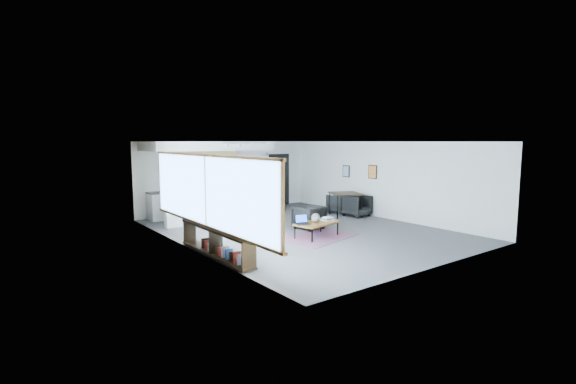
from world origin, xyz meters
TOP-DOWN VIEW (x-y plane):
  - room at (0.00, 0.00)m, footprint 7.02×9.02m
  - window at (-3.46, -0.90)m, footprint 0.10×5.95m
  - console at (-3.30, -1.05)m, footprint 0.35×3.00m
  - kitchenette at (-1.20, 3.71)m, footprint 4.20×1.96m
  - doorway at (2.30, 4.42)m, footprint 1.10×0.12m
  - track_light at (-0.59, 2.20)m, footprint 1.60×0.07m
  - wall_art_lower at (3.47, 0.40)m, footprint 0.03×0.38m
  - wall_art_upper at (3.47, 1.70)m, footprint 0.03×0.34m
  - kilim_rug at (-0.22, -0.94)m, footprint 2.39×1.90m
  - coffee_table at (-0.22, -0.94)m, footprint 1.38×0.94m
  - laptop at (-0.67, -0.85)m, footprint 0.41×0.37m
  - ceramic_pot at (-0.24, -0.91)m, footprint 0.24×0.24m
  - book_stack at (0.20, -0.92)m, footprint 0.33×0.27m
  - coaster at (-0.09, -1.21)m, footprint 0.12×0.12m
  - armchair_left at (-0.99, 0.64)m, footprint 0.74×0.70m
  - armchair_right at (0.28, 0.01)m, footprint 0.85×0.81m
  - floor_lamp at (-0.76, 0.94)m, footprint 0.51×0.51m
  - dining_table at (2.69, 0.93)m, footprint 1.29×1.29m
  - dining_chair_near at (3.00, 0.68)m, footprint 0.72×0.67m
  - dining_chair_far at (3.00, 1.54)m, footprint 0.82×0.79m
  - microwave at (-0.39, 4.15)m, footprint 0.53×0.31m

SIDE VIEW (x-z plane):
  - kilim_rug at x=-0.22m, z-range 0.00..0.01m
  - console at x=-3.30m, z-range -0.07..0.73m
  - dining_chair_far at x=3.00m, z-range 0.00..0.66m
  - dining_chair_near at x=3.00m, z-range 0.00..0.70m
  - armchair_left at x=-0.99m, z-range 0.00..0.72m
  - coffee_table at x=-0.22m, z-range 0.18..0.59m
  - armchair_right at x=0.28m, z-range 0.00..0.79m
  - coaster at x=-0.09m, z-range 0.41..0.42m
  - book_stack at x=0.20m, z-range 0.41..0.51m
  - laptop at x=-0.67m, z-range 0.36..0.61m
  - ceramic_pot at x=-0.24m, z-range 0.41..0.66m
  - dining_table at x=2.69m, z-range 0.34..1.16m
  - doorway at x=2.30m, z-range 0.00..2.15m
  - microwave at x=-0.39m, z-range 0.93..1.28m
  - room at x=0.00m, z-range -0.01..2.61m
  - kitchenette at x=-1.20m, z-range 0.08..2.68m
  - window at x=-3.46m, z-range 0.63..2.29m
  - wall_art_upper at x=3.47m, z-range 1.28..1.72m
  - floor_lamp at x=-0.76m, z-range 0.64..2.39m
  - wall_art_lower at x=3.47m, z-range 1.31..1.79m
  - track_light at x=-0.59m, z-range 2.45..2.60m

